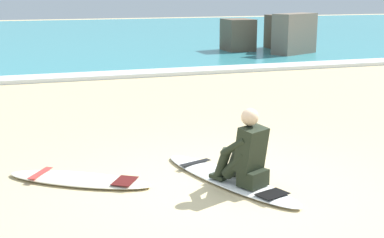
{
  "coord_description": "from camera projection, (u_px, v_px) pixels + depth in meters",
  "views": [
    {
      "loc": [
        -2.33,
        -5.74,
        2.39
      ],
      "look_at": [
        0.08,
        1.5,
        0.55
      ],
      "focal_mm": 50.59,
      "sensor_mm": 36.0,
      "label": 1
    }
  ],
  "objects": [
    {
      "name": "surfer_seated",
      "position": [
        246.0,
        155.0,
        6.53
      ],
      "size": [
        0.6,
        0.77,
        0.95
      ],
      "color": "black",
      "rests_on": "surfboard_main"
    },
    {
      "name": "surfboard_main",
      "position": [
        228.0,
        179.0,
        6.88
      ],
      "size": [
        1.28,
        2.48,
        0.08
      ],
      "color": "white",
      "rests_on": "ground"
    },
    {
      "name": "breaking_foam",
      "position": [
        102.0,
        75.0,
        14.99
      ],
      "size": [
        80.0,
        0.9,
        0.11
      ],
      "primitive_type": "cube",
      "color": "white",
      "rests_on": "ground"
    },
    {
      "name": "rock_outcrop_distant",
      "position": [
        276.0,
        35.0,
        20.38
      ],
      "size": [
        3.0,
        3.1,
        1.54
      ],
      "color": "brown",
      "rests_on": "ground"
    },
    {
      "name": "surfboard_spare_near",
      "position": [
        79.0,
        179.0,
        6.86
      ],
      "size": [
        1.91,
        1.5,
        0.08
      ],
      "color": "#EFE5C6",
      "rests_on": "ground"
    },
    {
      "name": "sea",
      "position": [
        58.0,
        36.0,
        27.62
      ],
      "size": [
        80.0,
        28.0,
        0.1
      ],
      "primitive_type": "cube",
      "color": "teal",
      "rests_on": "ground"
    },
    {
      "name": "ground_plane",
      "position": [
        224.0,
        191.0,
        6.57
      ],
      "size": [
        80.0,
        80.0,
        0.0
      ],
      "primitive_type": "plane",
      "color": "#CCB584"
    }
  ]
}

